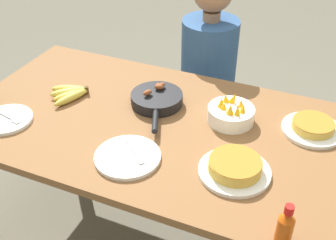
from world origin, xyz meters
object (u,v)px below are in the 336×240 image
(frittata_plate_side, at_px, (235,168))
(frittata_plate_center, at_px, (313,127))
(person_figure, at_px, (207,89))
(skillet, at_px, (157,99))
(empty_plate_far_left, at_px, (7,119))
(empty_plate_near_front, at_px, (128,157))
(banana_bunch, at_px, (71,93))
(fruit_bowl_mango, at_px, (231,113))
(hot_sauce_bottle, at_px, (285,226))

(frittata_plate_side, bearing_deg, frittata_plate_center, 58.91)
(frittata_plate_side, height_order, person_figure, person_figure)
(skillet, height_order, empty_plate_far_left, skillet)
(frittata_plate_center, xyz_separation_m, empty_plate_near_front, (-0.62, -0.45, -0.01))
(banana_bunch, height_order, frittata_plate_center, frittata_plate_center)
(fruit_bowl_mango, height_order, person_figure, person_figure)
(banana_bunch, height_order, fruit_bowl_mango, fruit_bowl_mango)
(hot_sauce_bottle, bearing_deg, skillet, 140.98)
(empty_plate_near_front, xyz_separation_m, fruit_bowl_mango, (0.29, 0.39, 0.03))
(skillet, distance_m, fruit_bowl_mango, 0.34)
(fruit_bowl_mango, bearing_deg, skillet, -179.17)
(empty_plate_far_left, bearing_deg, banana_bunch, 62.72)
(empty_plate_far_left, bearing_deg, skillet, 34.80)
(empty_plate_far_left, relative_size, hot_sauce_bottle, 1.47)
(skillet, bearing_deg, person_figure, 151.72)
(skillet, bearing_deg, fruit_bowl_mango, 68.39)
(frittata_plate_side, height_order, empty_plate_near_front, frittata_plate_side)
(empty_plate_near_front, distance_m, hot_sauce_bottle, 0.63)
(person_figure, bearing_deg, fruit_bowl_mango, -63.28)
(banana_bunch, bearing_deg, fruit_bowl_mango, 7.97)
(banana_bunch, relative_size, fruit_bowl_mango, 1.00)
(empty_plate_near_front, bearing_deg, person_figure, 89.78)
(skillet, relative_size, hot_sauce_bottle, 2.44)
(frittata_plate_side, bearing_deg, skillet, 145.67)
(empty_plate_near_front, bearing_deg, empty_plate_far_left, 178.58)
(skillet, relative_size, person_figure, 0.31)
(hot_sauce_bottle, xyz_separation_m, person_figure, (-0.61, 1.11, -0.29))
(frittata_plate_side, height_order, fruit_bowl_mango, fruit_bowl_mango)
(banana_bunch, xyz_separation_m, skillet, (0.39, 0.10, 0.01))
(empty_plate_near_front, relative_size, hot_sauce_bottle, 1.71)
(fruit_bowl_mango, distance_m, hot_sauce_bottle, 0.63)
(frittata_plate_center, relative_size, empty_plate_far_left, 1.14)
(frittata_plate_side, relative_size, person_figure, 0.23)
(empty_plate_far_left, relative_size, person_figure, 0.19)
(person_figure, bearing_deg, frittata_plate_side, -65.95)
(empty_plate_near_front, height_order, empty_plate_far_left, same)
(frittata_plate_center, distance_m, empty_plate_near_front, 0.77)
(skillet, bearing_deg, empty_plate_near_front, -14.41)
(frittata_plate_side, relative_size, fruit_bowl_mango, 1.34)
(person_figure, bearing_deg, banana_bunch, -124.12)
(empty_plate_far_left, distance_m, hot_sauce_bottle, 1.21)
(frittata_plate_center, relative_size, hot_sauce_bottle, 1.67)
(frittata_plate_center, distance_m, frittata_plate_side, 0.44)
(empty_plate_far_left, relative_size, fruit_bowl_mango, 1.10)
(skillet, height_order, fruit_bowl_mango, fruit_bowl_mango)
(frittata_plate_center, height_order, hot_sauce_bottle, hot_sauce_bottle)
(fruit_bowl_mango, relative_size, person_figure, 0.17)
(banana_bunch, height_order, hot_sauce_bottle, hot_sauce_bottle)
(fruit_bowl_mango, height_order, hot_sauce_bottle, hot_sauce_bottle)
(skillet, height_order, frittata_plate_side, skillet)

